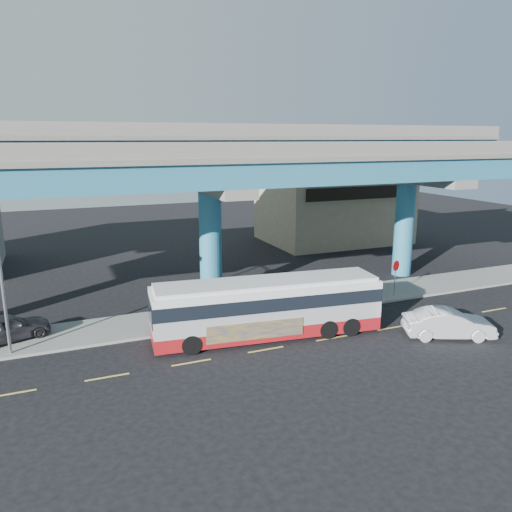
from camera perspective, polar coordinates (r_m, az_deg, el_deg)
name	(u,v)px	position (r m, az deg, el deg)	size (l,w,h in m)	color
ground	(264,347)	(26.70, 0.87, -10.41)	(120.00, 120.00, 0.00)	black
sidewalk	(229,313)	(31.43, -3.14, -6.53)	(70.00, 4.00, 0.15)	gray
lane_markings	(266,350)	(26.45, 1.14, -10.64)	(58.00, 0.12, 0.01)	#D8C64C
viaduct	(208,163)	(33.02, -5.47, 10.50)	(52.00, 12.40, 11.70)	#256B8F
building_beige	(333,208)	(53.68, 8.83, 5.46)	(14.00, 10.23, 7.00)	tan
transit_bus	(267,306)	(27.49, 1.32, -5.72)	(12.85, 4.10, 3.24)	maroon
sedan	(449,324)	(29.66, 21.15, -7.22)	(5.08, 3.48, 1.59)	#BABBC0
parked_car	(7,328)	(29.97, -26.60, -7.35)	(4.66, 3.07, 1.48)	#2F3034
stop_sign	(396,270)	(35.21, 15.68, -1.60)	(0.73, 0.28, 2.53)	gray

